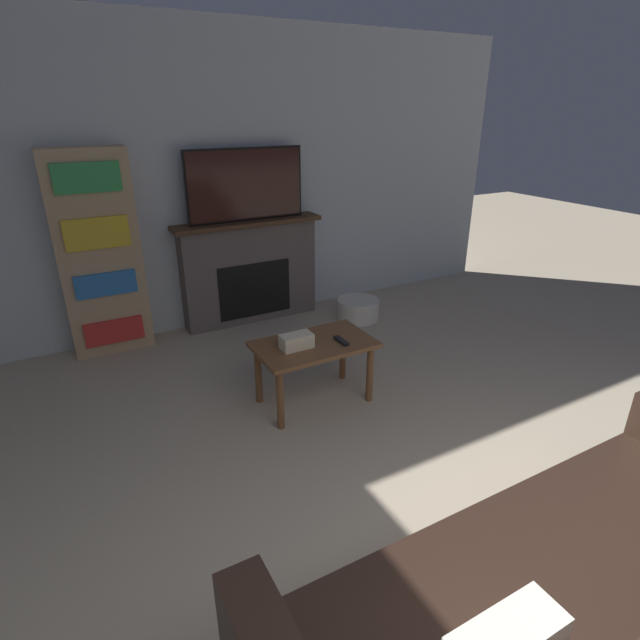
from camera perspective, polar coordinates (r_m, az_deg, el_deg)
name	(u,v)px	position (r m, az deg, el deg)	size (l,w,h in m)	color
wall_back	(212,183)	(4.83, -12.25, 15.05)	(6.55, 0.06, 2.70)	silver
fireplace	(250,271)	(4.96, -8.00, 5.58)	(1.43, 0.28, 1.01)	#605651
tv	(246,185)	(4.76, -8.47, 15.03)	(1.12, 0.03, 0.65)	black
couch	(587,625)	(2.32, 28.21, -28.36)	(2.39, 0.98, 0.85)	black
coffee_table	(314,353)	(3.53, -0.69, -3.74)	(0.83, 0.50, 0.47)	brown
tissue_box	(296,341)	(3.40, -2.71, -2.44)	(0.22, 0.12, 0.10)	beige
remote_control	(341,341)	(3.50, 2.45, -2.39)	(0.04, 0.15, 0.02)	black
bookshelf	(99,255)	(4.57, -23.90, 6.81)	(0.65, 0.29, 1.71)	tan
storage_basket	(358,309)	(5.08, 4.37, 1.26)	(0.42, 0.42, 0.20)	silver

